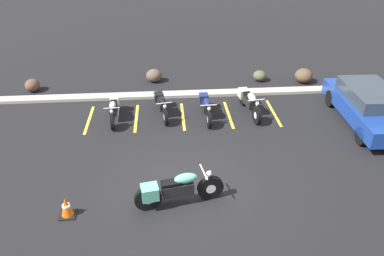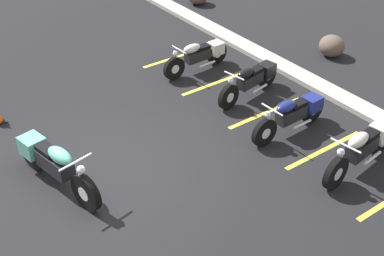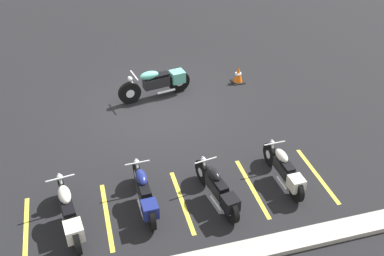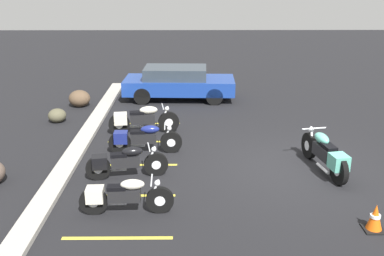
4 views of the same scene
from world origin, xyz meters
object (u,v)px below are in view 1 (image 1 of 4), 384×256
object	(u,v)px
parked_bike_2	(206,106)
landscape_rock_2	(154,76)
parked_bike_0	(114,109)
traffic_cone	(66,207)
parked_bike_1	(161,104)
landscape_rock_3	(304,76)
car_blue	(369,105)
landscape_rock_1	(32,85)
parked_bike_3	(249,101)
motorcycle_teal_featured	(175,189)
landscape_rock_0	(260,76)

from	to	relation	value
parked_bike_2	landscape_rock_2	world-z (taller)	parked_bike_2
parked_bike_0	traffic_cone	world-z (taller)	parked_bike_0
parked_bike_1	landscape_rock_3	xyz separation A→B (m)	(6.27, 2.50, -0.11)
landscape_rock_2	traffic_cone	distance (m)	8.55
car_blue	landscape_rock_1	bearing A→B (deg)	-104.27
parked_bike_2	parked_bike_3	size ratio (longest dim) A/B	0.93
landscape_rock_2	parked_bike_2	bearing A→B (deg)	-60.22
landscape_rock_2	motorcycle_teal_featured	bearing A→B (deg)	-85.59
landscape_rock_0	parked_bike_3	bearing A→B (deg)	-111.11
parked_bike_0	parked_bike_3	bearing A→B (deg)	89.19
landscape_rock_0	landscape_rock_3	bearing A→B (deg)	-9.67
car_blue	parked_bike_0	bearing A→B (deg)	-94.32
motorcycle_teal_featured	parked_bike_2	world-z (taller)	motorcycle_teal_featured
landscape_rock_1	landscape_rock_3	distance (m)	11.67
motorcycle_teal_featured	landscape_rock_1	distance (m)	9.42
landscape_rock_3	traffic_cone	distance (m)	11.60
landscape_rock_3	car_blue	bearing A→B (deg)	-74.26
parked_bike_3	landscape_rock_0	bearing A→B (deg)	151.23
motorcycle_teal_featured	landscape_rock_0	world-z (taller)	motorcycle_teal_featured
parked_bike_3	landscape_rock_2	xyz separation A→B (m)	(-3.57, 3.18, -0.17)
motorcycle_teal_featured	landscape_rock_0	bearing A→B (deg)	52.16
parked_bike_0	landscape_rock_1	size ratio (longest dim) A/B	3.05
parked_bike_1	landscape_rock_2	xyz separation A→B (m)	(-0.31, 3.09, -0.13)
landscape_rock_2	parked_bike_1	bearing A→B (deg)	-84.22
motorcycle_teal_featured	car_blue	distance (m)	7.97
parked_bike_1	car_blue	world-z (taller)	car_blue
parked_bike_2	landscape_rock_0	world-z (taller)	parked_bike_2
car_blue	landscape_rock_0	world-z (taller)	car_blue
motorcycle_teal_featured	landscape_rock_1	bearing A→B (deg)	116.95
parked_bike_0	car_blue	size ratio (longest dim) A/B	0.45
parked_bike_1	parked_bike_2	distance (m)	1.65
car_blue	landscape_rock_2	bearing A→B (deg)	-117.44
motorcycle_teal_featured	landscape_rock_1	world-z (taller)	motorcycle_teal_featured
parked_bike_0	car_blue	distance (m)	9.09
car_blue	landscape_rock_1	xyz separation A→B (m)	(-12.71, 3.67, -0.42)
motorcycle_teal_featured	car_blue	size ratio (longest dim) A/B	0.54
parked_bike_2	parked_bike_3	world-z (taller)	parked_bike_3
car_blue	landscape_rock_3	size ratio (longest dim) A/B	5.51
landscape_rock_1	car_blue	bearing A→B (deg)	-16.12
motorcycle_teal_featured	traffic_cone	world-z (taller)	motorcycle_teal_featured
landscape_rock_0	landscape_rock_2	world-z (taller)	landscape_rock_2
parked_bike_1	parked_bike_2	xyz separation A→B (m)	(1.62, -0.29, 0.01)
landscape_rock_2	parked_bike_3	bearing A→B (deg)	-41.73
parked_bike_2	landscape_rock_3	world-z (taller)	parked_bike_2
motorcycle_teal_featured	parked_bike_2	size ratio (longest dim) A/B	1.14
motorcycle_teal_featured	parked_bike_0	size ratio (longest dim) A/B	1.19
motorcycle_teal_featured	landscape_rock_1	size ratio (longest dim) A/B	3.64
landscape_rock_3	parked_bike_2	bearing A→B (deg)	-149.06
parked_bike_1	landscape_rock_3	distance (m)	6.75
parked_bike_1	parked_bike_3	size ratio (longest dim) A/B	0.91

